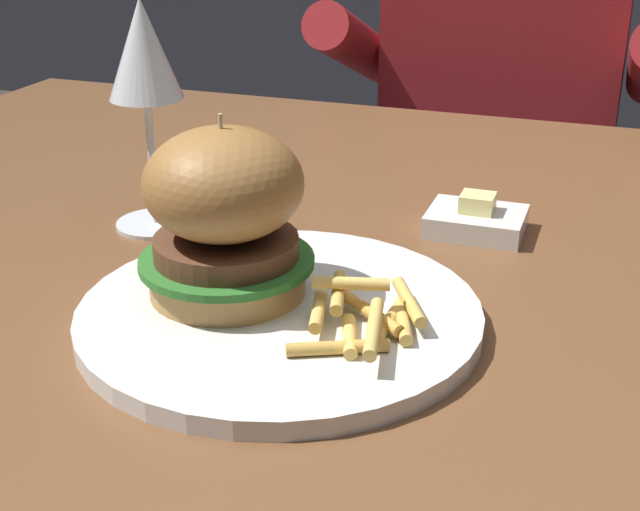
{
  "coord_description": "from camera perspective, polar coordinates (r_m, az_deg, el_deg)",
  "views": [
    {
      "loc": [
        0.16,
        -0.66,
        1.04
      ],
      "look_at": [
        -0.03,
        -0.11,
        0.78
      ],
      "focal_mm": 50.0,
      "sensor_mm": 36.0,
      "label": 1
    }
  ],
  "objects": [
    {
      "name": "dining_table",
      "position": [
        0.78,
        5.01,
        -5.52
      ],
      "size": [
        1.38,
        0.98,
        0.74
      ],
      "color": "brown",
      "rests_on": "ground"
    },
    {
      "name": "main_plate",
      "position": [
        0.64,
        -2.59,
        -3.82
      ],
      "size": [
        0.29,
        0.29,
        0.01
      ],
      "primitive_type": "cylinder",
      "color": "white",
      "rests_on": "dining_table"
    },
    {
      "name": "burger_sandwich",
      "position": [
        0.64,
        -6.12,
        2.71
      ],
      "size": [
        0.13,
        0.13,
        0.13
      ],
      "color": "#B78447",
      "rests_on": "main_plate"
    },
    {
      "name": "fries_pile",
      "position": [
        0.6,
        2.95,
        -3.84
      ],
      "size": [
        0.08,
        0.12,
        0.03
      ],
      "color": "gold",
      "rests_on": "main_plate"
    },
    {
      "name": "wine_glass",
      "position": [
        0.79,
        -11.02,
        12.17
      ],
      "size": [
        0.07,
        0.07,
        0.2
      ],
      "color": "silver",
      "rests_on": "dining_table"
    },
    {
      "name": "butter_dish",
      "position": [
        0.81,
        9.97,
        2.26
      ],
      "size": [
        0.08,
        0.07,
        0.04
      ],
      "color": "white",
      "rests_on": "dining_table"
    },
    {
      "name": "diner_person",
      "position": [
        1.52,
        11.15,
        4.9
      ],
      "size": [
        0.51,
        0.36,
        1.18
      ],
      "color": "#282833",
      "rests_on": "ground"
    }
  ]
}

